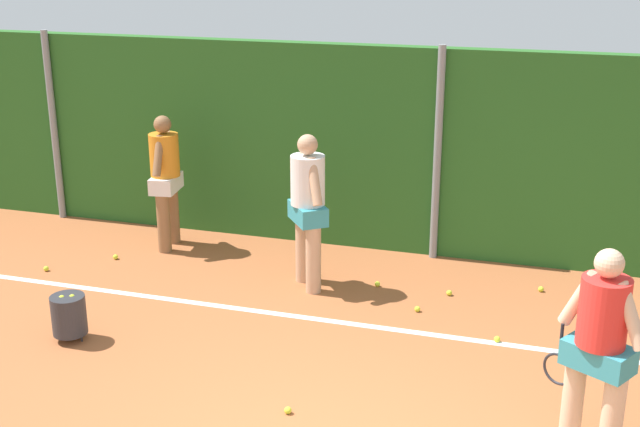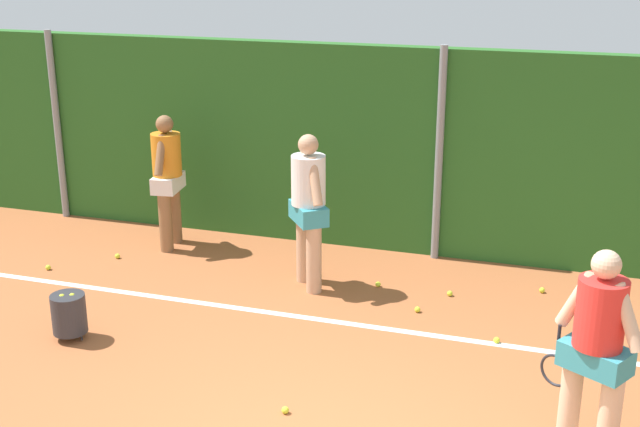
# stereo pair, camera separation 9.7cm
# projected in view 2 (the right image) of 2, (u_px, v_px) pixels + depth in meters

# --- Properties ---
(ground_plane) EXTENTS (30.05, 30.05, 0.00)m
(ground_plane) POSITION_uv_depth(u_px,v_px,m) (368.00, 387.00, 7.85)
(ground_plane) COLOR #A85B33
(hedge_fence_backdrop) EXTENTS (19.53, 0.25, 2.72)m
(hedge_fence_backdrop) POSITION_uv_depth(u_px,v_px,m) (441.00, 154.00, 10.72)
(hedge_fence_backdrop) COLOR #286023
(hedge_fence_backdrop) RESTS_ON ground_plane
(fence_post_left) EXTENTS (0.10, 0.10, 2.78)m
(fence_post_left) POSITION_uv_depth(u_px,v_px,m) (57.00, 126.00, 12.18)
(fence_post_left) COLOR gray
(fence_post_left) RESTS_ON ground_plane
(fence_post_center) EXTENTS (0.10, 0.10, 2.78)m
(fence_post_center) POSITION_uv_depth(u_px,v_px,m) (439.00, 155.00, 10.56)
(fence_post_center) COLOR gray
(fence_post_center) RESTS_ON ground_plane
(court_baseline_paint) EXTENTS (14.27, 0.10, 0.01)m
(court_baseline_paint) POSITION_uv_depth(u_px,v_px,m) (397.00, 330.00, 8.96)
(court_baseline_paint) COLOR white
(court_baseline_paint) RESTS_ON ground_plane
(player_foreground_near) EXTENTS (0.76, 0.53, 1.80)m
(player_foreground_near) POSITION_uv_depth(u_px,v_px,m) (596.00, 345.00, 6.50)
(player_foreground_near) COLOR beige
(player_foreground_near) RESTS_ON ground_plane
(player_midcourt) EXTENTS (0.59, 0.65, 1.88)m
(player_midcourt) POSITION_uv_depth(u_px,v_px,m) (308.00, 203.00, 9.77)
(player_midcourt) COLOR tan
(player_midcourt) RESTS_ON ground_plane
(player_backcourt_far) EXTENTS (0.39, 0.76, 1.82)m
(player_backcourt_far) POSITION_uv_depth(u_px,v_px,m) (168.00, 174.00, 11.07)
(player_backcourt_far) COLOR #8C603D
(player_backcourt_far) RESTS_ON ground_plane
(ball_hopper) EXTENTS (0.36, 0.36, 0.51)m
(ball_hopper) POSITION_uv_depth(u_px,v_px,m) (69.00, 313.00, 8.70)
(ball_hopper) COLOR #2D2D33
(ball_hopper) RESTS_ON ground_plane
(tennis_ball_0) EXTENTS (0.07, 0.07, 0.07)m
(tennis_ball_0) POSITION_uv_depth(u_px,v_px,m) (285.00, 410.00, 7.41)
(tennis_ball_0) COLOR #CCDB33
(tennis_ball_0) RESTS_ON ground_plane
(tennis_ball_1) EXTENTS (0.07, 0.07, 0.07)m
(tennis_ball_1) POSITION_uv_depth(u_px,v_px,m) (542.00, 290.00, 9.90)
(tennis_ball_1) COLOR #CCDB33
(tennis_ball_1) RESTS_ON ground_plane
(tennis_ball_2) EXTENTS (0.07, 0.07, 0.07)m
(tennis_ball_2) POSITION_uv_depth(u_px,v_px,m) (608.00, 320.00, 9.15)
(tennis_ball_2) COLOR #CCDB33
(tennis_ball_2) RESTS_ON ground_plane
(tennis_ball_3) EXTENTS (0.07, 0.07, 0.07)m
(tennis_ball_3) POSITION_uv_depth(u_px,v_px,m) (117.00, 256.00, 10.95)
(tennis_ball_3) COLOR #CCDB33
(tennis_ball_3) RESTS_ON ground_plane
(tennis_ball_4) EXTENTS (0.07, 0.07, 0.07)m
(tennis_ball_4) POSITION_uv_depth(u_px,v_px,m) (583.00, 306.00, 9.49)
(tennis_ball_4) COLOR #CCDB33
(tennis_ball_4) RESTS_ON ground_plane
(tennis_ball_6) EXTENTS (0.07, 0.07, 0.07)m
(tennis_ball_6) POSITION_uv_depth(u_px,v_px,m) (315.00, 258.00, 10.88)
(tennis_ball_6) COLOR #CCDB33
(tennis_ball_6) RESTS_ON ground_plane
(tennis_ball_7) EXTENTS (0.07, 0.07, 0.07)m
(tennis_ball_7) POSITION_uv_depth(u_px,v_px,m) (48.00, 267.00, 10.58)
(tennis_ball_7) COLOR #CCDB33
(tennis_ball_7) RESTS_ON ground_plane
(tennis_ball_8) EXTENTS (0.07, 0.07, 0.07)m
(tennis_ball_8) POSITION_uv_depth(u_px,v_px,m) (450.00, 293.00, 9.81)
(tennis_ball_8) COLOR #CCDB33
(tennis_ball_8) RESTS_ON ground_plane
(tennis_ball_9) EXTENTS (0.07, 0.07, 0.07)m
(tennis_ball_9) POSITION_uv_depth(u_px,v_px,m) (378.00, 284.00, 10.07)
(tennis_ball_9) COLOR #CCDB33
(tennis_ball_9) RESTS_ON ground_plane
(tennis_ball_10) EXTENTS (0.07, 0.07, 0.07)m
(tennis_ball_10) POSITION_uv_depth(u_px,v_px,m) (417.00, 309.00, 9.39)
(tennis_ball_10) COLOR #CCDB33
(tennis_ball_10) RESTS_ON ground_plane
(tennis_ball_13) EXTENTS (0.07, 0.07, 0.07)m
(tennis_ball_13) POSITION_uv_depth(u_px,v_px,m) (497.00, 340.00, 8.68)
(tennis_ball_13) COLOR #CCDB33
(tennis_ball_13) RESTS_ON ground_plane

